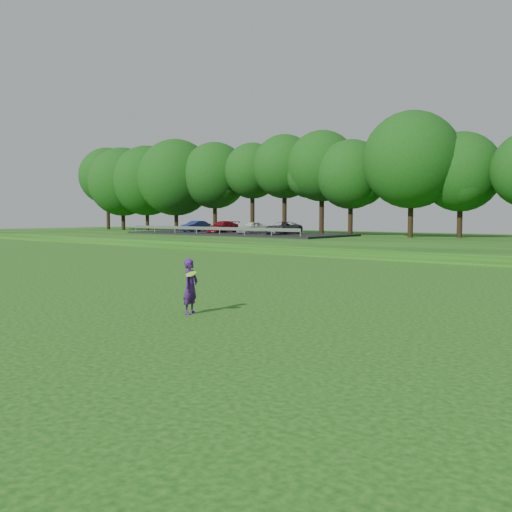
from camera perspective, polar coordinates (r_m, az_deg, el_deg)
The scene contains 6 objects.
ground at distance 18.83m, azimuth -13.71°, elevation -4.14°, with size 140.00×140.00×0.00m, color #11400C.
berm at distance 47.62m, azimuth 21.10°, elevation 1.03°, with size 130.00×30.00×0.60m, color #11400C.
walking_path at distance 34.65m, azimuth 13.77°, elevation -0.35°, with size 130.00×1.60×0.04m, color gray.
treeline at distance 51.66m, azimuth 22.75°, elevation 9.88°, with size 104.00×7.00×15.00m, color #16450F, non-canonical shape.
parking_lot at distance 58.52m, azimuth -1.87°, elevation 2.54°, with size 24.00×9.00×1.38m.
woman at distance 15.48m, azimuth -6.57°, elevation -3.04°, with size 0.58×0.62×1.50m.
Camera 1 is at (14.93, -11.15, 2.69)m, focal length 40.00 mm.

